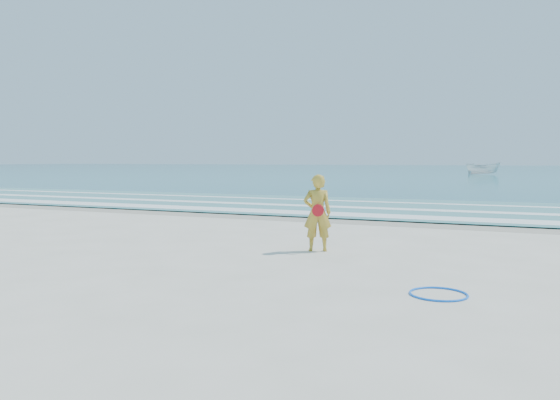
% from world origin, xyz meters
% --- Properties ---
extents(ground, '(400.00, 400.00, 0.00)m').
position_xyz_m(ground, '(0.00, 0.00, 0.00)').
color(ground, silver).
rests_on(ground, ground).
extents(wet_sand, '(400.00, 2.40, 0.00)m').
position_xyz_m(wet_sand, '(0.00, 9.00, 0.00)').
color(wet_sand, '#B2A893').
rests_on(wet_sand, ground).
extents(ocean, '(400.00, 190.00, 0.04)m').
position_xyz_m(ocean, '(0.00, 105.00, 0.02)').
color(ocean, '#19727F').
rests_on(ocean, ground).
extents(shallow, '(400.00, 10.00, 0.01)m').
position_xyz_m(shallow, '(0.00, 14.00, 0.04)').
color(shallow, '#59B7AD').
rests_on(shallow, ocean).
extents(foam_near, '(400.00, 1.40, 0.01)m').
position_xyz_m(foam_near, '(0.00, 10.30, 0.05)').
color(foam_near, white).
rests_on(foam_near, shallow).
extents(foam_mid, '(400.00, 0.90, 0.01)m').
position_xyz_m(foam_mid, '(0.00, 13.20, 0.05)').
color(foam_mid, white).
rests_on(foam_mid, shallow).
extents(foam_far, '(400.00, 0.60, 0.01)m').
position_xyz_m(foam_far, '(0.00, 16.50, 0.05)').
color(foam_far, white).
rests_on(foam_far, shallow).
extents(hoop, '(1.09, 1.09, 0.03)m').
position_xyz_m(hoop, '(5.03, -0.26, 0.02)').
color(hoop, '#0D68FA').
rests_on(hoop, ground).
extents(boat, '(4.40, 1.93, 1.66)m').
position_xyz_m(boat, '(1.59, 69.27, 0.87)').
color(boat, white).
rests_on(boat, ocean).
extents(woman, '(0.73, 0.62, 1.69)m').
position_xyz_m(woman, '(2.04, 2.72, 0.85)').
color(woman, gold).
rests_on(woman, ground).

